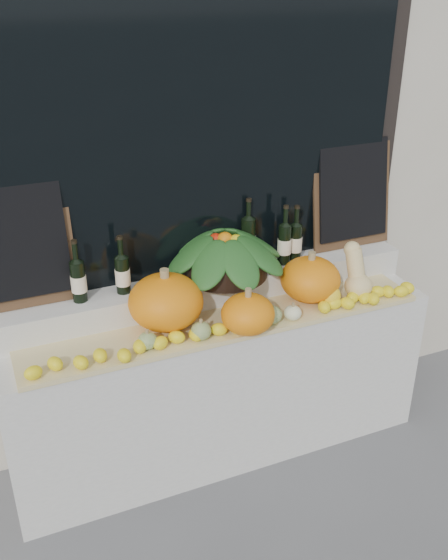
# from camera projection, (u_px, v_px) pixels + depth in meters

# --- Properties ---
(storefront_facade) EXTENTS (7.00, 0.94, 4.50)m
(storefront_facade) POSITION_uv_depth(u_px,v_px,m) (164.00, 24.00, 3.25)
(storefront_facade) COLOR beige
(storefront_facade) RESTS_ON ground
(display_sill) EXTENTS (2.30, 0.55, 0.88)m
(display_sill) POSITION_uv_depth(u_px,v_px,m) (219.00, 383.00, 3.47)
(display_sill) COLOR silver
(display_sill) RESTS_ON ground
(rear_tier) EXTENTS (2.30, 0.25, 0.16)m
(rear_tier) POSITION_uv_depth(u_px,v_px,m) (208.00, 289.00, 3.36)
(rear_tier) COLOR silver
(rear_tier) RESTS_ON display_sill
(straw_bedding) EXTENTS (2.10, 0.32, 0.02)m
(straw_bedding) POSITION_uv_depth(u_px,v_px,m) (228.00, 324.00, 3.17)
(straw_bedding) COLOR tan
(straw_bedding) RESTS_ON display_sill
(pumpkin_left) EXTENTS (0.39, 0.39, 0.28)m
(pumpkin_left) POSITION_uv_depth(u_px,v_px,m) (166.00, 302.00, 3.06)
(pumpkin_left) COLOR orange
(pumpkin_left) RESTS_ON straw_bedding
(pumpkin_right) EXTENTS (0.36, 0.36, 0.24)m
(pumpkin_right) POSITION_uv_depth(u_px,v_px,m) (310.00, 279.00, 3.33)
(pumpkin_right) COLOR orange
(pumpkin_right) RESTS_ON straw_bedding
(pumpkin_center) EXTENTS (0.33, 0.33, 0.20)m
(pumpkin_center) POSITION_uv_depth(u_px,v_px,m) (248.00, 314.00, 3.03)
(pumpkin_center) COLOR orange
(pumpkin_center) RESTS_ON straw_bedding
(butternut_squash) EXTENTS (0.15, 0.21, 0.29)m
(butternut_squash) POSITION_uv_depth(u_px,v_px,m) (357.00, 275.00, 3.36)
(butternut_squash) COLOR #EDD08B
(butternut_squash) RESTS_ON straw_bedding
(decorative_gourds) EXTENTS (1.11, 0.17, 0.14)m
(decorative_gourds) POSITION_uv_depth(u_px,v_px,m) (257.00, 317.00, 3.10)
(decorative_gourds) COLOR #33681F
(decorative_gourds) RESTS_ON straw_bedding
(lemon_heap) EXTENTS (2.20, 0.16, 0.06)m
(lemon_heap) POSITION_uv_depth(u_px,v_px,m) (237.00, 327.00, 3.06)
(lemon_heap) COLOR yellow
(lemon_heap) RESTS_ON straw_bedding
(produce_bowl) EXTENTS (0.70, 0.70, 0.25)m
(produce_bowl) POSITION_uv_depth(u_px,v_px,m) (225.00, 253.00, 3.29)
(produce_bowl) COLOR black
(produce_bowl) RESTS_ON rear_tier
(wine_bottle_far_left) EXTENTS (0.08, 0.08, 0.32)m
(wine_bottle_far_left) POSITION_uv_depth(u_px,v_px,m) (78.00, 281.00, 3.03)
(wine_bottle_far_left) COLOR black
(wine_bottle_far_left) RESTS_ON rear_tier
(wine_bottle_near_left) EXTENTS (0.08, 0.08, 0.31)m
(wine_bottle_near_left) POSITION_uv_depth(u_px,v_px,m) (123.00, 274.00, 3.12)
(wine_bottle_near_left) COLOR black
(wine_bottle_near_left) RESTS_ON rear_tier
(wine_bottle_tall) EXTENTS (0.08, 0.08, 0.38)m
(wine_bottle_tall) POSITION_uv_depth(u_px,v_px,m) (248.00, 241.00, 3.40)
(wine_bottle_tall) COLOR black
(wine_bottle_tall) RESTS_ON rear_tier
(wine_bottle_near_right) EXTENTS (0.08, 0.08, 0.34)m
(wine_bottle_near_right) POSITION_uv_depth(u_px,v_px,m) (284.00, 244.00, 3.41)
(wine_bottle_near_right) COLOR black
(wine_bottle_near_right) RESTS_ON rear_tier
(wine_bottle_far_right) EXTENTS (0.08, 0.08, 0.32)m
(wine_bottle_far_right) POSITION_uv_depth(u_px,v_px,m) (295.00, 241.00, 3.47)
(wine_bottle_far_right) COLOR black
(wine_bottle_far_right) RESTS_ON rear_tier
(chalkboard_left) EXTENTS (0.50, 0.12, 0.62)m
(chalkboard_left) POSITION_uv_depth(u_px,v_px,m) (19.00, 243.00, 2.91)
(chalkboard_left) COLOR #4C331E
(chalkboard_left) RESTS_ON rear_tier
(chalkboard_right) EXTENTS (0.50, 0.12, 0.62)m
(chalkboard_right) POSITION_uv_depth(u_px,v_px,m) (353.00, 193.00, 3.55)
(chalkboard_right) COLOR #4C331E
(chalkboard_right) RESTS_ON rear_tier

